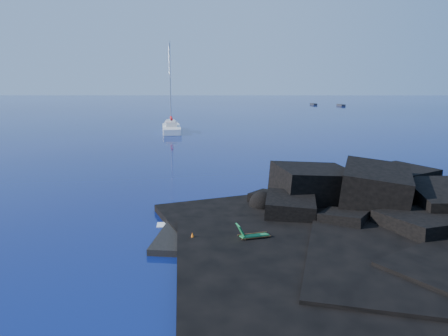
# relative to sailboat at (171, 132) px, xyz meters

# --- Properties ---
(ground) EXTENTS (400.00, 400.00, 0.00)m
(ground) POSITION_rel_sailboat_xyz_m (5.17, -49.99, 0.00)
(ground) COLOR #030938
(ground) RESTS_ON ground
(headland) EXTENTS (24.00, 24.00, 3.60)m
(headland) POSITION_rel_sailboat_xyz_m (18.17, -46.99, 0.00)
(headland) COLOR black
(headland) RESTS_ON ground
(beach) EXTENTS (9.08, 6.86, 0.70)m
(beach) POSITION_rel_sailboat_xyz_m (9.67, -49.49, 0.00)
(beach) COLOR black
(beach) RESTS_ON ground
(surf_foam) EXTENTS (10.00, 8.00, 0.06)m
(surf_foam) POSITION_rel_sailboat_xyz_m (10.17, -44.99, 0.00)
(surf_foam) COLOR white
(surf_foam) RESTS_ON ground
(sailboat) EXTENTS (4.89, 14.14, 14.53)m
(sailboat) POSITION_rel_sailboat_xyz_m (0.00, 0.00, 0.00)
(sailboat) COLOR white
(sailboat) RESTS_ON ground
(deck_chair) EXTENTS (1.87, 1.23, 1.18)m
(deck_chair) POSITION_rel_sailboat_xyz_m (10.72, -50.93, 0.94)
(deck_chair) COLOR #166433
(deck_chair) RESTS_ON beach
(towel) EXTENTS (2.07, 1.78, 0.05)m
(towel) POSITION_rel_sailboat_xyz_m (9.00, -48.08, 0.37)
(towel) COLOR silver
(towel) RESTS_ON beach
(sunbather) EXTENTS (1.66, 1.28, 0.23)m
(sunbather) POSITION_rel_sailboat_xyz_m (9.00, -48.08, 0.51)
(sunbather) COLOR #E1AF76
(sunbather) RESTS_ON towel
(marker_cone) EXTENTS (0.40, 0.40, 0.53)m
(marker_cone) POSITION_rel_sailboat_xyz_m (7.41, -50.92, 0.61)
(marker_cone) COLOR orange
(marker_cone) RESTS_ON beach
(distant_boat_a) EXTENTS (1.74, 4.14, 0.54)m
(distant_boat_a) POSITION_rel_sailboat_xyz_m (38.15, 72.56, 0.00)
(distant_boat_a) COLOR black
(distant_boat_a) RESTS_ON ground
(distant_boat_b) EXTENTS (1.86, 4.40, 0.57)m
(distant_boat_b) POSITION_rel_sailboat_xyz_m (45.84, 67.26, 0.00)
(distant_boat_b) COLOR #26262B
(distant_boat_b) RESTS_ON ground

